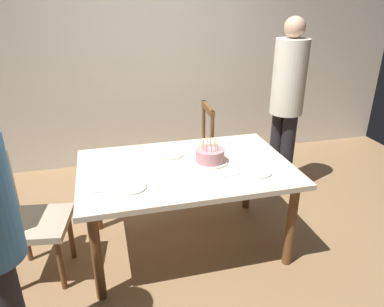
# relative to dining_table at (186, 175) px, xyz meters

# --- Properties ---
(ground) EXTENTS (6.40, 6.40, 0.00)m
(ground) POSITION_rel_dining_table_xyz_m (0.00, 0.00, -0.65)
(ground) COLOR #93704C
(back_wall) EXTENTS (6.40, 0.10, 2.60)m
(back_wall) POSITION_rel_dining_table_xyz_m (0.00, 1.85, 0.65)
(back_wall) COLOR silver
(back_wall) RESTS_ON ground
(dining_table) EXTENTS (1.62, 1.04, 0.74)m
(dining_table) POSITION_rel_dining_table_xyz_m (0.00, 0.00, 0.00)
(dining_table) COLOR beige
(dining_table) RESTS_ON ground
(birthday_cake) EXTENTS (0.28, 0.28, 0.18)m
(birthday_cake) POSITION_rel_dining_table_xyz_m (0.20, 0.02, 0.14)
(birthday_cake) COLOR silver
(birthday_cake) RESTS_ON dining_table
(plate_near_celebrant) EXTENTS (0.22, 0.22, 0.01)m
(plate_near_celebrant) POSITION_rel_dining_table_xyz_m (-0.45, -0.23, 0.09)
(plate_near_celebrant) COLOR silver
(plate_near_celebrant) RESTS_ON dining_table
(plate_far_side) EXTENTS (0.22, 0.22, 0.01)m
(plate_far_side) POSITION_rel_dining_table_xyz_m (-0.08, 0.23, 0.09)
(plate_far_side) COLOR silver
(plate_far_side) RESTS_ON dining_table
(plate_near_guest) EXTENTS (0.22, 0.22, 0.01)m
(plate_near_guest) POSITION_rel_dining_table_xyz_m (0.49, -0.23, 0.09)
(plate_near_guest) COLOR silver
(plate_near_guest) RESTS_ON dining_table
(fork_near_celebrant) EXTENTS (0.18, 0.04, 0.01)m
(fork_near_celebrant) POSITION_rel_dining_table_xyz_m (-0.61, -0.25, 0.08)
(fork_near_celebrant) COLOR silver
(fork_near_celebrant) RESTS_ON dining_table
(fork_far_side) EXTENTS (0.18, 0.04, 0.01)m
(fork_far_side) POSITION_rel_dining_table_xyz_m (-0.24, 0.23, 0.08)
(fork_far_side) COLOR silver
(fork_far_side) RESTS_ON dining_table
(fork_near_guest) EXTENTS (0.18, 0.03, 0.01)m
(fork_near_guest) POSITION_rel_dining_table_xyz_m (0.33, -0.23, 0.08)
(fork_near_guest) COLOR silver
(fork_near_guest) RESTS_ON dining_table
(chair_spindle_back) EXTENTS (0.46, 0.46, 0.95)m
(chair_spindle_back) POSITION_rel_dining_table_xyz_m (0.26, 0.84, -0.20)
(chair_spindle_back) COLOR beige
(chair_spindle_back) RESTS_ON ground
(chair_upholstered) EXTENTS (0.50, 0.50, 0.95)m
(chair_upholstered) POSITION_rel_dining_table_xyz_m (-1.20, -0.06, -0.12)
(chair_upholstered) COLOR tan
(chair_upholstered) RESTS_ON ground
(person_guest) EXTENTS (0.32, 0.32, 1.77)m
(person_guest) POSITION_rel_dining_table_xyz_m (1.19, 0.69, 0.36)
(person_guest) COLOR #262328
(person_guest) RESTS_ON ground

